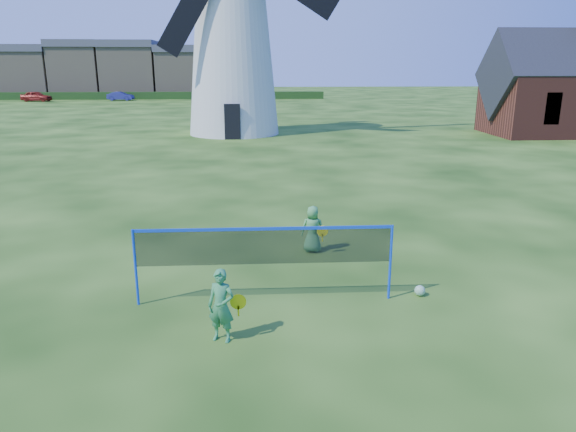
# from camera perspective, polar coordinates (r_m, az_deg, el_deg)

# --- Properties ---
(ground) EXTENTS (220.00, 220.00, 0.00)m
(ground) POSITION_cam_1_polar(r_m,az_deg,el_deg) (11.18, -0.88, -8.14)
(ground) COLOR black
(ground) RESTS_ON ground
(windmill) EXTENTS (13.47, 6.07, 18.46)m
(windmill) POSITION_cam_1_polar(r_m,az_deg,el_deg) (37.02, -6.03, 18.64)
(windmill) COLOR silver
(windmill) RESTS_ON ground
(badminton_net) EXTENTS (5.05, 0.05, 1.55)m
(badminton_net) POSITION_cam_1_polar(r_m,az_deg,el_deg) (10.34, -2.55, -3.39)
(badminton_net) COLOR blue
(badminton_net) RESTS_ON ground
(player_girl) EXTENTS (0.69, 0.45, 1.29)m
(player_girl) POSITION_cam_1_polar(r_m,az_deg,el_deg) (9.14, -7.17, -9.54)
(player_girl) COLOR #37894E
(player_girl) RESTS_ON ground
(player_boy) EXTENTS (0.68, 0.47, 1.19)m
(player_boy) POSITION_cam_1_polar(r_m,az_deg,el_deg) (13.32, 2.67, -1.42)
(player_boy) COLOR #499750
(player_boy) RESTS_ON ground
(play_ball) EXTENTS (0.22, 0.22, 0.22)m
(play_ball) POSITION_cam_1_polar(r_m,az_deg,el_deg) (11.29, 13.97, -7.78)
(play_ball) COLOR green
(play_ball) RESTS_ON ground
(terraced_houses) EXTENTS (51.25, 8.40, 8.07)m
(terraced_houses) POSITION_cam_1_polar(r_m,az_deg,el_deg) (86.20, -21.56, 14.39)
(terraced_houses) COLOR tan
(terraced_houses) RESTS_ON ground
(hedge) EXTENTS (62.00, 0.80, 1.00)m
(hedge) POSITION_cam_1_polar(r_m,az_deg,el_deg) (79.30, -19.57, 12.06)
(hedge) COLOR #193814
(hedge) RESTS_ON ground
(car_left) EXTENTS (4.02, 2.06, 1.31)m
(car_left) POSITION_cam_1_polar(r_m,az_deg,el_deg) (78.00, -25.40, 11.53)
(car_left) COLOR maroon
(car_left) RESTS_ON ground
(car_right) EXTENTS (3.54, 1.49, 1.14)m
(car_right) POSITION_cam_1_polar(r_m,az_deg,el_deg) (76.23, -17.53, 12.17)
(car_right) COLOR navy
(car_right) RESTS_ON ground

